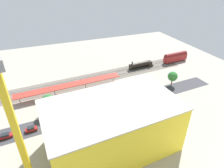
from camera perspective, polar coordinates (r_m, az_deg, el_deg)
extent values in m
plane|color=#9E998C|center=(90.64, -2.20, -4.60)|extent=(178.39, 178.39, 0.00)
cube|color=#665E54|center=(108.00, -6.06, 1.41)|extent=(112.07, 19.62, 0.01)
cube|color=#38383D|center=(86.11, -0.84, -6.71)|extent=(111.83, 15.52, 0.01)
cube|color=#9E9EA8|center=(110.71, -6.55, 2.25)|extent=(111.31, 6.65, 0.12)
cube|color=#9E9EA8|center=(109.47, -6.34, 1.93)|extent=(111.31, 6.65, 0.12)
cube|color=#9E9EA8|center=(106.36, -5.78, 1.06)|extent=(111.31, 6.65, 0.12)
cube|color=#9E9EA8|center=(105.14, -5.55, 0.70)|extent=(111.31, 6.65, 0.12)
cube|color=#B73328|center=(96.88, -12.12, -0.25)|extent=(51.65, 7.70, 0.34)
cylinder|color=slate|center=(104.26, 0.34, 1.58)|extent=(0.30, 0.30, 3.52)
cylinder|color=slate|center=(99.44, -7.72, -0.25)|extent=(0.30, 0.30, 3.52)
cylinder|color=slate|center=(96.86, -16.40, -2.21)|extent=(0.30, 0.30, 3.52)
cylinder|color=slate|center=(96.72, -25.35, -4.18)|extent=(0.30, 0.30, 3.52)
cube|color=black|center=(121.43, 8.52, 4.91)|extent=(16.35, 3.49, 1.00)
cylinder|color=black|center=(119.97, 8.07, 5.63)|extent=(13.78, 3.62, 2.83)
cube|color=black|center=(123.87, 10.72, 5.84)|extent=(2.76, 3.18, 3.40)
cylinder|color=black|center=(116.47, 5.92, 6.14)|extent=(0.70, 0.70, 1.40)
cube|color=black|center=(135.00, 17.81, 6.33)|extent=(15.26, 3.35, 0.60)
cube|color=maroon|center=(134.15, 17.96, 7.21)|extent=(16.98, 4.07, 3.93)
cylinder|color=maroon|center=(133.36, 18.10, 8.08)|extent=(16.31, 4.03, 3.09)
cube|color=black|center=(89.18, 8.99, -5.55)|extent=(3.68, 1.87, 0.30)
cube|color=maroon|center=(88.84, 9.02, -5.24)|extent=(4.37, 1.97, 0.89)
cube|color=#1E2328|center=(88.42, 9.06, -4.86)|extent=(2.48, 1.67, 0.57)
cube|color=black|center=(85.41, 4.10, -7.02)|extent=(3.59, 1.93, 0.30)
cube|color=silver|center=(85.10, 4.11, -6.74)|extent=(4.25, 2.05, 0.74)
cube|color=#1E2328|center=(84.73, 4.13, -6.40)|extent=(2.42, 1.70, 0.50)
cube|color=black|center=(83.63, -0.58, -7.86)|extent=(4.07, 2.01, 0.30)
cube|color=#474C51|center=(83.30, -0.58, -7.57)|extent=(4.82, 2.13, 0.77)
cube|color=#1E2328|center=(82.89, -0.58, -7.20)|extent=(2.74, 1.78, 0.59)
cube|color=black|center=(81.10, -5.39, -9.43)|extent=(3.85, 2.08, 0.30)
cube|color=black|center=(80.78, -5.41, -9.15)|extent=(4.57, 2.21, 0.72)
cube|color=#1E2328|center=(80.34, -5.43, -8.77)|extent=(2.60, 1.84, 0.67)
cube|color=black|center=(80.15, -11.00, -10.52)|extent=(4.08, 1.94, 0.30)
cube|color=navy|center=(79.79, -11.04, -10.21)|extent=(4.84, 2.06, 0.81)
cube|color=#1E2328|center=(79.38, -11.09, -9.85)|extent=(2.74, 1.71, 0.51)
cube|color=black|center=(80.07, -17.15, -11.54)|extent=(3.55, 2.03, 0.30)
cube|color=silver|center=(79.70, -17.22, -11.23)|extent=(4.21, 2.16, 0.87)
cube|color=#1E2328|center=(79.24, -17.30, -10.84)|extent=(2.41, 1.79, 0.56)
cube|color=black|center=(80.59, -22.40, -12.39)|extent=(3.56, 1.89, 0.30)
cube|color=maroon|center=(80.23, -22.48, -12.09)|extent=(4.23, 1.98, 0.84)
cube|color=#1E2328|center=(79.76, -22.58, -11.69)|extent=(2.38, 1.71, 0.64)
cube|color=black|center=(81.66, -28.53, -13.49)|extent=(4.08, 1.95, 0.30)
cube|color=maroon|center=(81.32, -28.63, -13.21)|extent=(4.85, 2.05, 0.78)
cube|color=#1E2328|center=(80.88, -28.75, -12.84)|extent=(2.74, 1.75, 0.62)
cube|color=yellow|center=(64.01, -0.02, -12.31)|extent=(41.84, 25.98, 16.90)
cube|color=#ADA89E|center=(58.51, -0.02, -6.06)|extent=(42.47, 26.61, 0.40)
cube|color=yellow|center=(50.25, -25.59, -14.02)|extent=(1.40, 1.40, 38.14)
cube|color=black|center=(81.25, -10.82, -9.75)|extent=(9.90, 3.26, 0.50)
cube|color=silver|center=(80.40, -10.22, -8.64)|extent=(7.84, 3.31, 2.83)
cube|color=maroon|center=(79.77, -13.55, -9.71)|extent=(2.34, 2.77, 2.25)
cube|color=black|center=(81.44, -5.33, -9.14)|extent=(10.26, 3.07, 0.50)
cube|color=silver|center=(80.60, -4.68, -7.93)|extent=(8.13, 3.12, 3.13)
cube|color=#334C8C|center=(79.56, -8.06, -9.13)|extent=(2.37, 2.60, 2.35)
cube|color=black|center=(82.56, -5.89, -8.55)|extent=(8.48, 2.47, 0.50)
cube|color=silver|center=(81.73, -5.27, -7.44)|extent=(6.45, 2.66, 2.92)
cube|color=#334C8C|center=(81.02, -8.10, -8.27)|extent=(2.11, 2.53, 2.40)
cylinder|color=brown|center=(90.69, 1.69, -3.45)|extent=(0.45, 0.45, 2.93)
sphere|color=#2D7233|center=(89.00, 1.72, -1.78)|extent=(4.76, 4.76, 4.76)
cylinder|color=brown|center=(87.69, -4.82, -4.67)|extent=(0.51, 0.51, 3.44)
sphere|color=#28662D|center=(85.57, -4.92, -2.57)|extent=(6.04, 6.04, 6.04)
cylinder|color=brown|center=(90.15, 0.73, -3.49)|extent=(0.51, 0.51, 3.40)
sphere|color=#38843D|center=(88.24, 0.74, -1.58)|extent=(5.24, 5.24, 5.24)
cylinder|color=brown|center=(105.74, 16.99, 0.52)|extent=(0.56, 0.56, 3.33)
sphere|color=#2D7233|center=(104.17, 17.27, 2.14)|extent=(4.96, 4.96, 4.96)
cylinder|color=brown|center=(85.71, -17.69, -6.96)|extent=(0.48, 0.48, 3.92)
sphere|color=#28662D|center=(83.49, -18.10, -4.80)|extent=(5.62, 5.62, 5.62)
cylinder|color=#333333|center=(84.36, -17.40, -6.58)|extent=(0.16, 0.16, 6.25)
cube|color=black|center=(82.35, -17.78, -4.58)|extent=(0.36, 0.36, 0.90)
sphere|color=green|center=(82.35, -17.93, -4.61)|extent=(0.20, 0.20, 0.20)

